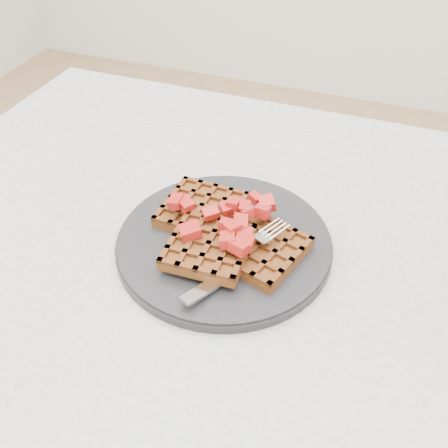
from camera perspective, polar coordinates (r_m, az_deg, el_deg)
table at (r=0.74m, az=6.87°, el=-10.05°), size 1.20×0.80×0.75m
plate at (r=0.66m, az=0.00°, el=-2.11°), size 0.28×0.28×0.02m
waffles at (r=0.64m, az=-0.11°, el=-1.07°), size 0.21×0.18×0.03m
strawberry_pile at (r=0.62m, az=0.00°, el=0.97°), size 0.15×0.15×0.02m
fork at (r=0.61m, az=2.34°, el=-4.32°), size 0.10×0.17×0.02m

